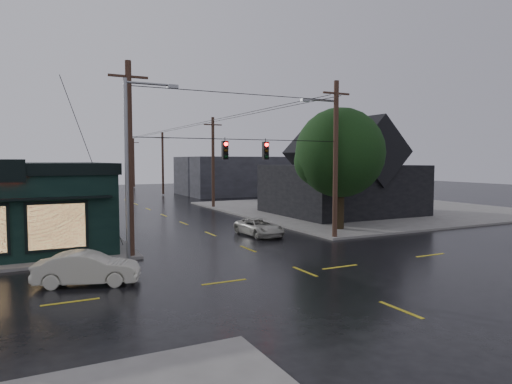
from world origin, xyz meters
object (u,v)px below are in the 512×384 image
utility_pole_ne (335,239)px  suv_silver (259,227)px  sedan_cream (87,268)px  utility_pole_nw (132,258)px  corner_tree (340,153)px

utility_pole_ne → suv_silver: utility_pole_ne is taller
suv_silver → sedan_cream: bearing=-150.7°
suv_silver → utility_pole_ne: bearing=-44.3°
sedan_cream → suv_silver: (11.85, 7.63, -0.09)m
sedan_cream → utility_pole_ne: bearing=-56.8°
sedan_cream → suv_silver: 14.09m
utility_pole_nw → sedan_cream: utility_pole_nw is taller
utility_pole_ne → sedan_cream: 16.27m
utility_pole_nw → utility_pole_ne: bearing=0.0°
utility_pole_ne → suv_silver: 5.08m
utility_pole_nw → suv_silver: (9.19, 3.30, 0.59)m
sedan_cream → suv_silver: bearing=-39.5°
corner_tree → suv_silver: bearing=174.2°
utility_pole_nw → sedan_cream: 5.13m
utility_pole_ne → sedan_cream: size_ratio=2.46×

